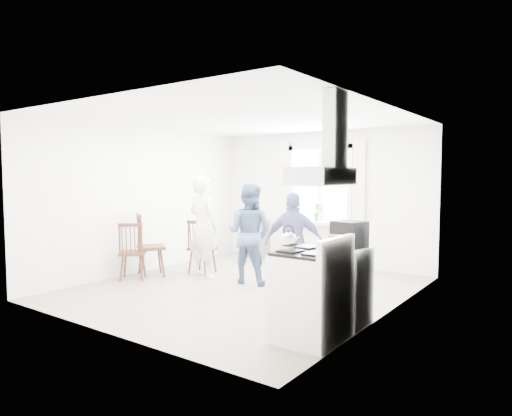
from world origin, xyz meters
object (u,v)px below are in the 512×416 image
Objects in this scene: low_cabinet at (345,286)px; windsor_chair_c at (131,245)px; gas_stove at (311,295)px; person_right at (294,243)px; stereo_stack at (349,234)px; windsor_chair_a at (199,241)px; person_left at (203,226)px; windsor_chair_b at (144,238)px; person_mid at (249,233)px.

windsor_chair_c reaches higher than low_cabinet.
gas_stove is 0.75× the size of person_right.
gas_stove is 3.80m from windsor_chair_c.
low_cabinet is 0.61m from stereo_stack.
person_left reaches higher than windsor_chair_a.
gas_stove is at bearing 159.44° from person_left.
stereo_stack is 0.43× the size of windsor_chair_c.
windsor_chair_b is at bearing 175.60° from low_cabinet.
person_right is at bearing 165.09° from person_mid.
windsor_chair_b is at bearing 12.53° from person_mid.
windsor_chair_b reaches higher than low_cabinet.
person_right is at bearing -2.44° from windsor_chair_a.
windsor_chair_b is at bearing 41.24° from person_left.
person_right is at bearing 20.15° from windsor_chair_c.
gas_stove is at bearing 131.41° from person_mid.
person_right is at bearing -171.44° from person_left.
gas_stove is 1.16× the size of windsor_chair_a.
low_cabinet is 3.91m from windsor_chair_b.
stereo_stack is 0.28× the size of person_right.
low_cabinet is at bearing 117.78° from person_right.
windsor_chair_a is 1.17m from windsor_chair_c.
low_cabinet is at bearing 84.32° from gas_stove.
stereo_stack is 3.92m from windsor_chair_b.
person_mid is (-2.15, 0.92, -0.25)m from stereo_stack.
person_mid reaches higher than person_right.
low_cabinet is at bearing -17.00° from windsor_chair_a.
person_left is 1.17× the size of person_right.
person_left is at bearing -29.67° from windsor_chair_a.
person_right is (2.00, -0.09, 0.16)m from windsor_chair_a.
windsor_chair_c is (-0.56, -1.03, 0.01)m from windsor_chair_a.
windsor_chair_b is at bearing -13.16° from person_right.
person_right is (2.56, 0.94, 0.15)m from windsor_chair_c.
person_mid is at bearing 31.61° from windsor_chair_c.
windsor_chair_c is 2.73m from person_right.
windsor_chair_c is 0.60× the size of person_mid.
stereo_stack is at bearing -15.68° from windsor_chair_a.
windsor_chair_b is 1.13× the size of windsor_chair_c.
windsor_chair_c is 0.65× the size of person_right.
windsor_chair_a is at bearing 163.00° from low_cabinet.
person_mid is 1.08× the size of person_right.
stereo_stack reaches higher than gas_stove.
gas_stove reaches higher than windsor_chair_c.
person_right is (-1.26, 0.83, -0.31)m from stereo_stack.
gas_stove is at bearing 100.07° from person_right.
windsor_chair_c is 0.56× the size of person_left.
person_left is at bearing 152.09° from gas_stove.
windsor_chair_c is at bearing 56.69° from person_left.
windsor_chair_c is at bearing 169.87° from gas_stove.
gas_stove is 2.01m from person_right.
person_mid reaches higher than windsor_chair_a.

